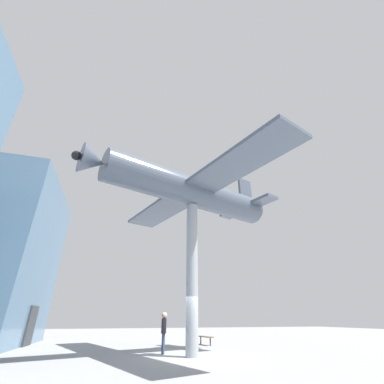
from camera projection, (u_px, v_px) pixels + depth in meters
The scene contains 5 objects.
ground_plane at pixel (192, 357), 11.38m from camera, with size 80.00×80.00×0.00m, color gray.
support_pylon_central at pixel (192, 272), 13.01m from camera, with size 0.59×0.59×7.35m.
suspended_airplane at pixel (189, 191), 14.92m from camera, with size 13.91×11.85×3.11m.
visitor_person at pixel (164, 329), 12.76m from camera, with size 0.44×0.32×1.84m.
plaza_bench at pixel (205, 337), 16.92m from camera, with size 1.64×0.69×0.50m.
Camera 1 is at (-12.94, 3.70, 1.54)m, focal length 24.00 mm.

